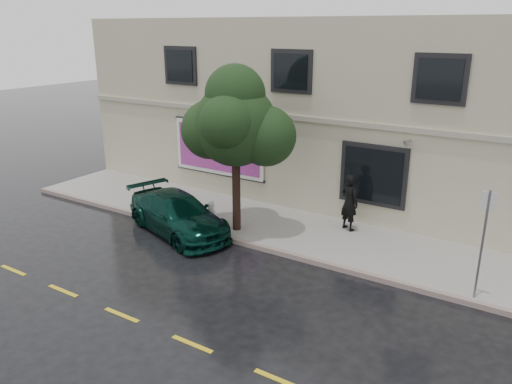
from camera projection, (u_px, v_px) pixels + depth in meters
The scene contains 12 objects.
ground at pixel (209, 261), 14.96m from camera, with size 90.00×90.00×0.00m, color black.
sidewalk at pixel (265, 224), 17.55m from camera, with size 20.00×3.50×0.15m, color #9D9A95.
curb at pixel (237, 241), 16.14m from camera, with size 20.00×0.18×0.16m, color gray.
road_marking at pixel (122, 315), 12.15m from camera, with size 19.00×0.12×0.01m, color gold.
building at pixel (336, 106), 21.08m from camera, with size 20.00×8.12×7.00m.
billboard at pixel (218, 149), 19.88m from camera, with size 4.30×0.16×2.20m.
car at pixel (178, 214), 16.83m from camera, with size 2.01×4.54×1.32m, color black.
pedestrian at pixel (349, 202), 16.61m from camera, with size 0.71×0.46×1.94m, color black.
umbrella at pixel (352, 164), 16.20m from camera, with size 0.91×0.91×0.67m, color black.
street_tree at pixel (235, 126), 15.80m from camera, with size 2.66×2.66×4.90m.
fire_hydrant at pixel (211, 211), 17.47m from camera, with size 0.32×0.30×0.77m.
sign_pole at pixel (483, 236), 12.13m from camera, with size 0.35×0.06×2.86m.
Camera 1 is at (8.41, -10.71, 6.69)m, focal length 35.00 mm.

